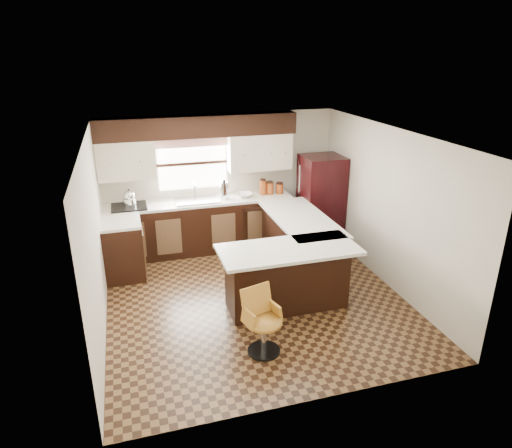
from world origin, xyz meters
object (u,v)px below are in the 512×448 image
object	(u,v)px
bar_chair	(264,323)
refrigerator	(321,201)
peninsula_long	(297,246)
peninsula_return	(287,278)

from	to	relation	value
bar_chair	refrigerator	bearing A→B (deg)	39.14
peninsula_long	refrigerator	world-z (taller)	refrigerator
peninsula_return	bar_chair	size ratio (longest dim) A/B	2.01
peninsula_return	refrigerator	distance (m)	2.40
refrigerator	bar_chair	distance (m)	3.50
peninsula_long	peninsula_return	bearing A→B (deg)	-118.30
peninsula_long	refrigerator	size ratio (longest dim) A/B	1.17
refrigerator	peninsula_return	bearing A→B (deg)	-124.75
refrigerator	bar_chair	bearing A→B (deg)	-124.51
refrigerator	bar_chair	size ratio (longest dim) A/B	2.03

